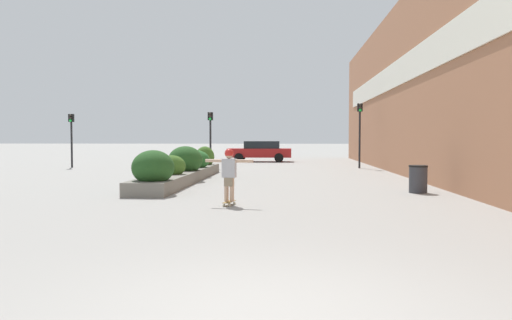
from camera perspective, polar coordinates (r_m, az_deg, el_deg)
ground_plane at (r=5.00m, az=1.31°, el=-16.98°), size 300.00×300.00×0.00m
building_wall_right at (r=23.27m, az=17.15°, el=8.17°), size 0.67×39.96×8.01m
planter_box at (r=19.21m, az=-8.39°, el=-0.98°), size 1.40×10.89×1.36m
skateboard at (r=12.46m, az=-3.08°, el=-4.87°), size 0.27×0.65×0.10m
skateboarder at (r=12.38m, az=-3.09°, el=-1.10°), size 1.22×0.29×1.31m
trash_bin at (r=16.02m, az=18.04°, el=-2.08°), size 0.57×0.57×0.84m
car_leftmost at (r=35.14m, az=21.08°, el=0.84°), size 3.95×1.99×1.41m
car_center_left at (r=35.59m, az=0.49°, el=1.05°), size 4.52×1.90×1.46m
traffic_light_left at (r=28.21m, az=-5.24°, el=3.49°), size 0.28×0.30×3.14m
traffic_light_right at (r=28.33m, az=11.78°, el=4.02°), size 0.28×0.30×3.60m
traffic_light_far_left at (r=30.42m, az=-20.36°, el=3.18°), size 0.28×0.30×3.06m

